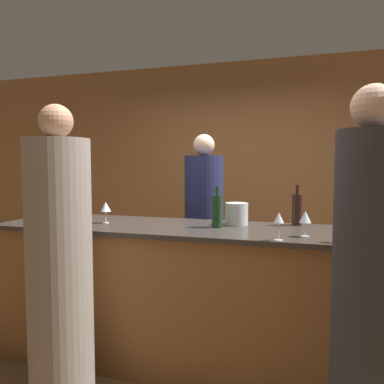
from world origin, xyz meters
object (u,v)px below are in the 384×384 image
Objects in this scene: guest_1 at (60,272)px; wine_bottle_1 at (217,211)px; bartender at (204,237)px; wine_bottle_0 at (297,209)px; guest_0 at (367,300)px; ice_bucket at (237,214)px.

guest_1 is 6.18× the size of wine_bottle_1.
wine_bottle_0 is at bearing 152.21° from bartender.
guest_0 is 10.88× the size of ice_bucket.
ice_bucket is (-0.79, 0.93, 0.26)m from guest_0.
wine_bottle_0 is at bearing 26.15° from wine_bottle_1.
wine_bottle_0 is 1.01× the size of wine_bottle_1.
wine_bottle_0 is 1.77× the size of ice_bucket.
guest_1 reaches higher than ice_bucket.
wine_bottle_1 is at bearing 112.37° from bartender.
bartender is 5.87× the size of wine_bottle_0.
wine_bottle_0 reaches higher than ice_bucket.
bartender is 0.96× the size of guest_1.
wine_bottle_0 is (1.36, 1.03, 0.32)m from guest_1.
wine_bottle_0 is (-0.35, 1.05, 0.30)m from guest_0.
wine_bottle_1 is at bearing 43.36° from guest_1.
guest_0 is 1.71m from guest_1.
bartender is at bearing 71.23° from guest_1.
bartender is 1.56m from guest_1.
guest_0 is at bearing -49.65° from ice_bucket.
bartender reaches higher than ice_bucket.
guest_0 is 6.21× the size of wine_bottle_1.
guest_0 reaches higher than wine_bottle_0.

